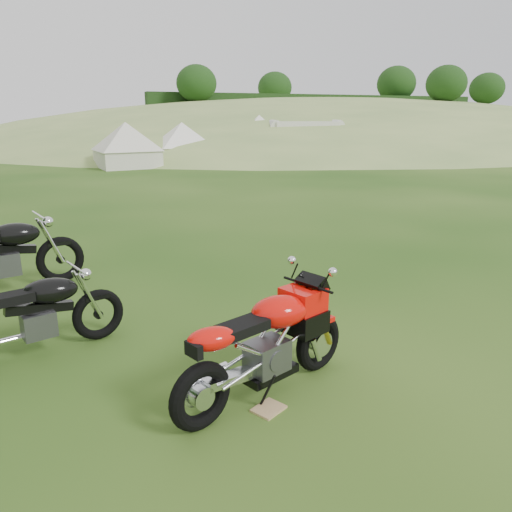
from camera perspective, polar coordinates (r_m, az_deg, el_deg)
name	(u,v)px	position (r m, az deg, el deg)	size (l,w,h in m)	color
ground	(283,306)	(6.65, 3.16, -5.68)	(120.00, 120.00, 0.00)	#18400D
hillside	(325,139)	(52.87, 7.86, 13.15)	(80.00, 64.00, 8.00)	#72944B
hedgerow	(325,139)	(52.87, 7.86, 13.15)	(36.00, 1.20, 8.60)	black
sport_motorcycle	(266,337)	(4.41, 1.11, -9.22)	(1.91, 0.48, 1.15)	red
plywood_board	(269,409)	(4.48, 1.45, -17.06)	(0.26, 0.21, 0.02)	tan
vintage_moto_a	(35,313)	(5.62, -23.91, -6.01)	(1.81, 0.42, 0.95)	black
vintage_moto_c	(1,254)	(7.78, -27.13, 0.23)	(2.18, 0.51, 1.15)	black
tent_left	(126,143)	(24.73, -14.58, 12.42)	(2.63, 2.63, 2.28)	silver
tent_mid	(182,140)	(27.07, -8.44, 12.97)	(2.59, 2.59, 2.25)	white
tent_right	(259,135)	(30.13, 0.36, 13.65)	(2.86, 2.86, 2.48)	white
caravan	(305,139)	(29.39, 5.57, 13.13)	(4.44, 1.98, 2.08)	silver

